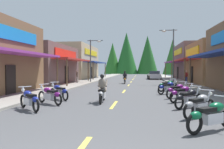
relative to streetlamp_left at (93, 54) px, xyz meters
name	(u,v)px	position (x,y,z in m)	size (l,w,h in m)	color
ground	(130,84)	(4.80, -0.97, -3.70)	(9.44, 77.75, 0.10)	#4C4C4F
sidewalk_left	(81,83)	(-1.31, -0.97, -3.59)	(2.78, 77.75, 0.12)	gray
sidewalk_right	(182,84)	(10.91, -0.97, -3.59)	(2.78, 77.75, 0.12)	#9E9991
centerline_dashes	(131,82)	(4.80, 1.98, -3.64)	(0.16, 51.93, 0.01)	#E0C64C
storefront_left_middle	(32,65)	(-7.04, -2.45, -1.34)	(10.56, 10.10, 4.60)	brown
storefront_left_far	(67,62)	(-7.16, 10.49, -0.71)	(10.79, 12.73, 5.88)	tan
storefront_right_far	(202,62)	(16.16, 10.44, -0.71)	(9.59, 10.35, 5.87)	brown
streetlamp_left	(93,54)	(0.00, 0.00, 0.00)	(2.03, 0.30, 5.51)	#474C51
streetlamp_right	(171,49)	(9.63, -1.02, 0.53)	(2.03, 0.30, 6.46)	#474C51
motorcycle_parked_right_0	(211,115)	(8.27, -20.62, -3.16)	(1.79, 1.34, 1.04)	black
motorcycle_parked_right_1	(199,105)	(8.41, -18.70, -3.16)	(1.58, 1.59, 1.04)	black
motorcycle_parked_right_2	(189,98)	(8.43, -16.77, -3.16)	(1.64, 1.53, 1.04)	black
motorcycle_parked_right_3	(182,93)	(8.47, -14.89, -3.16)	(1.68, 1.48, 1.04)	black
motorcycle_parked_right_4	(177,90)	(8.46, -13.30, -3.16)	(1.65, 1.51, 1.04)	black
motorcycle_parked_right_5	(168,87)	(8.13, -11.24, -3.16)	(1.70, 1.46, 1.04)	black
motorcycle_parked_right_6	(168,85)	(8.35, -9.27, -3.16)	(1.79, 1.34, 1.04)	black
motorcycle_parked_left_0	(29,99)	(1.19, -18.24, -3.16)	(1.69, 1.47, 1.04)	black
motorcycle_parked_left_1	(50,95)	(1.42, -16.56, -3.16)	(1.85, 1.25, 1.04)	black
motorcycle_parked_left_2	(59,91)	(1.28, -14.94, -3.16)	(1.71, 1.44, 1.04)	black
rider_cruising_lead	(102,90)	(4.06, -15.64, -2.99)	(0.60, 2.14, 1.57)	black
rider_cruising_trailing	(125,78)	(4.19, -0.91, -2.99)	(0.60, 2.14, 1.57)	black
pedestrian_by_shop	(186,76)	(11.62, 0.12, -2.73)	(0.44, 0.44, 1.59)	#333F8C
pedestrian_browsing	(77,76)	(-1.58, -1.77, -2.74)	(0.40, 0.51, 1.58)	#B2A599
parked_car_curbside	(154,75)	(8.32, 10.05, -2.96)	(2.23, 4.38, 1.40)	silver
treeline_backdrop	(138,55)	(4.99, 41.61, 2.29)	(23.92, 11.57, 13.21)	#1E5D23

